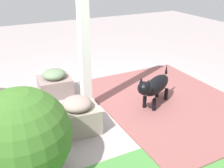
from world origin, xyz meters
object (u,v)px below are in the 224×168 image
stone_planter_nearest (55,83)px  stone_planter_mid (78,116)px  porch_pillar (83,14)px  dog (155,86)px  round_shrub (22,136)px

stone_planter_nearest → stone_planter_mid: bearing=88.3°
porch_pillar → dog: porch_pillar is taller
porch_pillar → stone_planter_mid: size_ratio=5.00×
stone_planter_nearest → round_shrub: size_ratio=0.57×
stone_planter_mid → dog: bearing=-174.8°
stone_planter_nearest → round_shrub: round_shrub is taller
stone_planter_mid → porch_pillar: bearing=-122.4°
porch_pillar → stone_planter_mid: 1.18m
round_shrub → dog: size_ratio=1.21×
stone_planter_nearest → dog: dog is taller
stone_planter_mid → round_shrub: bearing=34.6°
stone_planter_mid → dog: 1.13m
porch_pillar → dog: 1.31m
porch_pillar → round_shrub: bearing=43.9°
stone_planter_nearest → stone_planter_mid: size_ratio=0.99×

